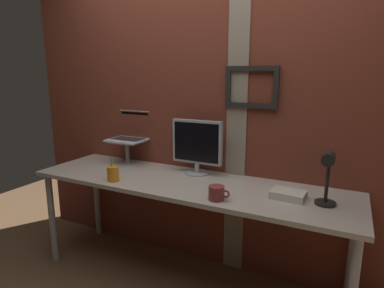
# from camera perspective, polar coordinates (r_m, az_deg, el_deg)

# --- Properties ---
(ground_plane) EXTENTS (6.00, 6.00, 0.00)m
(ground_plane) POSITION_cam_1_polar(r_m,az_deg,el_deg) (2.59, -0.42, -23.35)
(ground_plane) COLOR brown
(brick_wall_back) EXTENTS (3.44, 0.16, 2.47)m
(brick_wall_back) POSITION_cam_1_polar(r_m,az_deg,el_deg) (2.48, 3.71, 5.95)
(brick_wall_back) COLOR brown
(brick_wall_back) RESTS_ON ground_plane
(desk) EXTENTS (2.30, 0.63, 0.77)m
(desk) POSITION_cam_1_polar(r_m,az_deg,el_deg) (2.29, -1.13, -8.37)
(desk) COLOR beige
(desk) RESTS_ON ground_plane
(monitor) EXTENTS (0.39, 0.18, 0.41)m
(monitor) POSITION_cam_1_polar(r_m,az_deg,el_deg) (2.37, 0.89, -0.10)
(monitor) COLOR #ADB2B7
(monitor) RESTS_ON desk
(laptop_stand) EXTENTS (0.28, 0.22, 0.20)m
(laptop_stand) POSITION_cam_1_polar(r_m,az_deg,el_deg) (2.73, -11.50, -0.72)
(laptop_stand) COLOR gray
(laptop_stand) RESTS_ON desk
(laptop) EXTENTS (0.31, 0.28, 0.24)m
(laptop) POSITION_cam_1_polar(r_m,az_deg,el_deg) (2.76, -10.75, 2.16)
(laptop) COLOR white
(laptop) RESTS_ON laptop_stand
(desk_lamp) EXTENTS (0.12, 0.20, 0.33)m
(desk_lamp) POSITION_cam_1_polar(r_m,az_deg,el_deg) (1.92, 23.01, -4.80)
(desk_lamp) COLOR black
(desk_lamp) RESTS_ON desk
(pen_cup) EXTENTS (0.08, 0.08, 0.17)m
(pen_cup) POSITION_cam_1_polar(r_m,az_deg,el_deg) (2.33, -13.93, -5.15)
(pen_cup) COLOR orange
(pen_cup) RESTS_ON desk
(coffee_mug) EXTENTS (0.13, 0.10, 0.09)m
(coffee_mug) POSITION_cam_1_polar(r_m,az_deg,el_deg) (1.94, 4.44, -8.70)
(coffee_mug) COLOR maroon
(coffee_mug) RESTS_ON desk
(paper_clutter_stack) EXTENTS (0.21, 0.16, 0.05)m
(paper_clutter_stack) POSITION_cam_1_polar(r_m,az_deg,el_deg) (2.05, 16.79, -8.64)
(paper_clutter_stack) COLOR silver
(paper_clutter_stack) RESTS_ON desk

